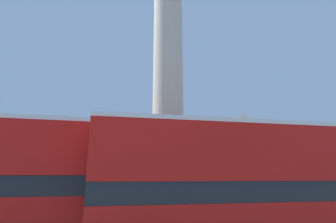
{
  "coord_description": "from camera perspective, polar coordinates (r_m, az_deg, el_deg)",
  "views": [
    {
      "loc": [
        -2.77,
        -14.01,
        2.71
      ],
      "look_at": [
        0.0,
        0.0,
        6.28
      ],
      "focal_mm": 28.0,
      "sensor_mm": 36.0,
      "label": 1
    }
  ],
  "objects": [
    {
      "name": "street_lamp",
      "position": [
        14.1,
        17.15,
        -11.16
      ],
      "size": [
        0.41,
        0.41,
        5.96
      ],
      "color": "black",
      "rests_on": "ground_plane"
    },
    {
      "name": "bus_b",
      "position": [
        9.13,
        20.42,
        -15.27
      ],
      "size": [
        10.72,
        2.85,
        4.3
      ],
      "rotation": [
        0.0,
        0.0,
        0.01
      ],
      "color": "#B7140F",
      "rests_on": "ground_plane"
    },
    {
      "name": "monument_column",
      "position": [
        15.2,
        0.0,
        5.96
      ],
      "size": [
        5.33,
        5.33,
        23.63
      ],
      "color": "#ADA593",
      "rests_on": "ground_plane"
    }
  ]
}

